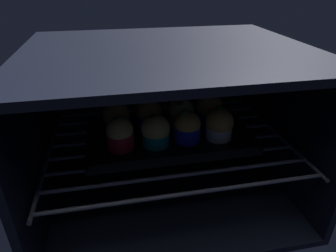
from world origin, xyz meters
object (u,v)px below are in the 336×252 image
Objects in this scene: baking_tray at (168,136)px; muffin_row1_col3 at (209,109)px; muffin_row0_col2 at (187,127)px; muffin_row0_col1 at (156,131)px; muffin_row0_col0 at (120,134)px; muffin_row0_col3 at (219,125)px; muffin_row1_col2 at (181,113)px; muffin_row1_col1 at (149,114)px; muffin_row1_col0 at (117,117)px.

muffin_row1_col3 is (11.05, 3.64, 4.33)cm from baking_tray.
muffin_row1_col3 is (7.38, 7.15, 0.50)cm from muffin_row0_col2.
muffin_row1_col3 is at bearing 27.84° from muffin_row0_col1.
muffin_row0_col0 is at bearing -161.19° from baking_tray.
muffin_row0_col3 is 10.29cm from muffin_row1_col2.
muffin_row0_col2 and muffin_row1_col2 have the same top height.
muffin_row1_col2 is (7.50, 7.56, 0.10)cm from muffin_row0_col1.
muffin_row0_col2 is at bearing 176.36° from muffin_row0_col3.
muffin_row0_col0 is 14.90cm from muffin_row0_col2.
muffin_row0_col3 is (14.60, 0.11, 0.05)cm from muffin_row0_col1.
muffin_row1_col1 is (7.35, 7.88, 0.14)cm from muffin_row0_col0.
muffin_row0_col1 is 0.97× the size of muffin_row1_col1.
baking_tray is 5.00× the size of muffin_row1_col1.
muffin_row1_col0 reaches higher than muffin_row1_col1.
baking_tray is at bearing -46.25° from muffin_row1_col1.
baking_tray is 6.93cm from muffin_row1_col1.
muffin_row1_col0 is at bearing 160.73° from baking_tray.
muffin_row0_col2 is 6.99cm from muffin_row1_col2.
muffin_row1_col2 reaches higher than baking_tray.
muffin_row0_col1 is at bearing -131.21° from baking_tray.
muffin_row0_col3 is 1.04× the size of muffin_row1_col1.
baking_tray is at bearing -19.27° from muffin_row1_col0.
muffin_row1_col3 reaches higher than muffin_row0_col3.
muffin_row0_col1 is 14.60cm from muffin_row0_col3.
muffin_row0_col2 is 1.01× the size of muffin_row1_col1.
muffin_row1_col1 is at bearing 151.69° from muffin_row0_col3.
muffin_row1_col2 is at bearing -4.19° from muffin_row1_col1.
muffin_row1_col0 is at bearing 177.99° from muffin_row1_col2.
muffin_row1_col1 is at bearing 0.23° from muffin_row1_col0.
muffin_row1_col2 is 0.95× the size of muffin_row1_col3.
muffin_row1_col1 is at bearing 47.00° from muffin_row0_col0.
muffin_row1_col0 is at bearing -179.77° from muffin_row1_col1.
muffin_row0_col3 is 1.01× the size of muffin_row1_col0.
muffin_row1_col3 reaches higher than muffin_row0_col0.
muffin_row0_col2 is at bearing -92.16° from muffin_row1_col2.
muffin_row0_col2 is at bearing -135.93° from muffin_row1_col3.
muffin_row0_col3 is at bearing -3.64° from muffin_row0_col2.
muffin_row0_col0 is 0.96× the size of muffin_row0_col2.
muffin_row1_col0 reaches higher than baking_tray.
muffin_row1_col0 is 0.97× the size of muffin_row1_col3.
muffin_row1_col0 reaches higher than muffin_row0_col1.
muffin_row1_col2 is at bearing 25.74° from muffin_row0_col0.
muffin_row1_col3 is (22.28, 7.47, 0.40)cm from muffin_row0_col0.
muffin_row1_col1 is at bearing 133.75° from baking_tray.
muffin_row1_col0 is 7.63cm from muffin_row1_col1.
muffin_row1_col2 is (15.16, 7.31, 0.02)cm from muffin_row0_col0.
baking_tray is at bearing 160.18° from muffin_row0_col3.
muffin_row1_col3 is (14.62, 7.72, 0.48)cm from muffin_row0_col1.
muffin_row0_col3 is at bearing -46.42° from muffin_row1_col2.
muffin_row1_col1 is (-7.55, 7.56, 0.24)cm from muffin_row0_col2.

